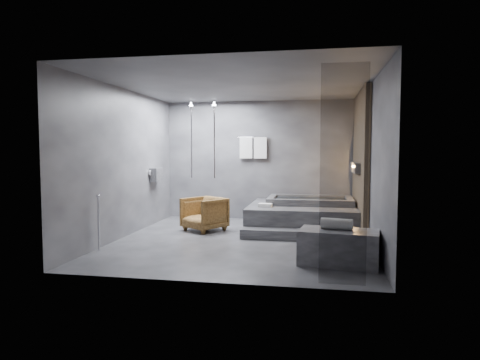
# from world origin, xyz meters

# --- Properties ---
(room) EXTENTS (5.00, 5.04, 2.82)m
(room) POSITION_xyz_m (0.40, 0.24, 1.73)
(room) COLOR #2A2A2C
(room) RESTS_ON ground
(tub_deck) EXTENTS (2.20, 2.00, 0.50)m
(tub_deck) POSITION_xyz_m (1.05, 1.45, 0.25)
(tub_deck) COLOR #2E2E31
(tub_deck) RESTS_ON ground
(tub_step) EXTENTS (2.20, 0.36, 0.18)m
(tub_step) POSITION_xyz_m (1.05, 0.27, 0.09)
(tub_step) COLOR #2E2E31
(tub_step) RESTS_ON ground
(concrete_bench) EXTENTS (1.19, 0.76, 0.50)m
(concrete_bench) POSITION_xyz_m (1.66, -1.34, 0.25)
(concrete_bench) COLOR #39393B
(concrete_bench) RESTS_ON ground
(driftwood_chair) EXTENTS (1.03, 1.04, 0.69)m
(driftwood_chair) POSITION_xyz_m (-0.92, 0.84, 0.34)
(driftwood_chair) COLOR #412910
(driftwood_chair) RESTS_ON ground
(rolled_towel) EXTENTS (0.47, 0.25, 0.16)m
(rolled_towel) POSITION_xyz_m (1.63, -1.30, 0.58)
(rolled_towel) COLOR silver
(rolled_towel) RESTS_ON concrete_bench
(deck_towel) EXTENTS (0.27, 0.21, 0.07)m
(deck_towel) POSITION_xyz_m (0.32, 0.95, 0.54)
(deck_towel) COLOR white
(deck_towel) RESTS_ON tub_deck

